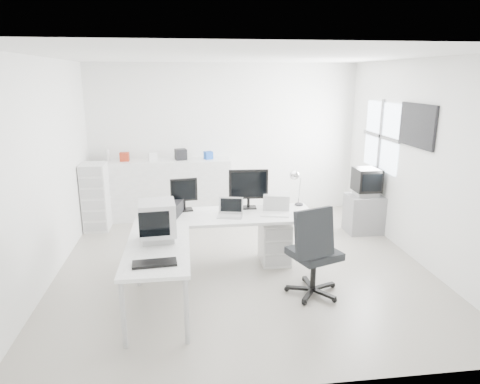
{
  "coord_description": "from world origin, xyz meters",
  "views": [
    {
      "loc": [
        -0.73,
        -5.5,
        2.56
      ],
      "look_at": [
        0.0,
        0.2,
        1.0
      ],
      "focal_mm": 32.0,
      "sensor_mm": 36.0,
      "label": 1
    }
  ],
  "objects": [
    {
      "name": "floor",
      "position": [
        0.0,
        0.0,
        0.0
      ],
      "size": [
        5.0,
        5.0,
        0.01
      ],
      "primitive_type": "cube",
      "color": "beige",
      "rests_on": "ground"
    },
    {
      "name": "ceiling",
      "position": [
        0.0,
        0.0,
        2.8
      ],
      "size": [
        5.0,
        5.0,
        0.01
      ],
      "primitive_type": "cube",
      "color": "white",
      "rests_on": "back_wall"
    },
    {
      "name": "back_wall",
      "position": [
        0.0,
        2.5,
        1.4
      ],
      "size": [
        5.0,
        0.02,
        2.8
      ],
      "primitive_type": "cube",
      "color": "white",
      "rests_on": "floor"
    },
    {
      "name": "left_wall",
      "position": [
        -2.5,
        0.0,
        1.4
      ],
      "size": [
        0.02,
        5.0,
        2.8
      ],
      "primitive_type": "cube",
      "color": "white",
      "rests_on": "floor"
    },
    {
      "name": "right_wall",
      "position": [
        2.5,
        0.0,
        1.4
      ],
      "size": [
        0.02,
        5.0,
        2.8
      ],
      "primitive_type": "cube",
      "color": "white",
      "rests_on": "floor"
    },
    {
      "name": "window",
      "position": [
        2.48,
        1.2,
        1.6
      ],
      "size": [
        0.02,
        1.2,
        1.1
      ],
      "primitive_type": null,
      "color": "white",
      "rests_on": "right_wall"
    },
    {
      "name": "wall_picture",
      "position": [
        2.47,
        0.1,
        1.9
      ],
      "size": [
        0.04,
        0.9,
        0.6
      ],
      "primitive_type": null,
      "color": "black",
      "rests_on": "right_wall"
    },
    {
      "name": "main_desk",
      "position": [
        -0.23,
        -0.01,
        0.38
      ],
      "size": [
        2.4,
        0.8,
        0.75
      ],
      "primitive_type": null,
      "color": "white",
      "rests_on": "floor"
    },
    {
      "name": "side_desk",
      "position": [
        -1.08,
        -1.11,
        0.38
      ],
      "size": [
        0.7,
        1.4,
        0.75
      ],
      "primitive_type": null,
      "color": "white",
      "rests_on": "floor"
    },
    {
      "name": "drawer_pedestal",
      "position": [
        0.47,
        0.04,
        0.3
      ],
      "size": [
        0.4,
        0.5,
        0.6
      ],
      "primitive_type": "cube",
      "color": "white",
      "rests_on": "floor"
    },
    {
      "name": "inkjet_printer",
      "position": [
        -1.08,
        0.09,
        0.84
      ],
      "size": [
        0.58,
        0.5,
        0.18
      ],
      "primitive_type": "cube",
      "rotation": [
        0.0,
        0.0,
        -0.26
      ],
      "color": "black",
      "rests_on": "main_desk"
    },
    {
      "name": "lcd_monitor_small",
      "position": [
        -0.78,
        0.24,
        0.98
      ],
      "size": [
        0.4,
        0.26,
        0.47
      ],
      "primitive_type": null,
      "rotation": [
        0.0,
        0.0,
        0.15
      ],
      "color": "black",
      "rests_on": "main_desk"
    },
    {
      "name": "lcd_monitor_large",
      "position": [
        0.12,
        0.24,
        1.04
      ],
      "size": [
        0.56,
        0.24,
        0.57
      ],
      "primitive_type": null,
      "rotation": [
        0.0,
        0.0,
        -0.04
      ],
      "color": "black",
      "rests_on": "main_desk"
    },
    {
      "name": "laptop",
      "position": [
        -0.18,
        -0.11,
        0.86
      ],
      "size": [
        0.4,
        0.41,
        0.22
      ],
      "primitive_type": null,
      "rotation": [
        0.0,
        0.0,
        -0.23
      ],
      "color": "#B7B7BA",
      "rests_on": "main_desk"
    },
    {
      "name": "white_keyboard",
      "position": [
        0.42,
        -0.16,
        0.76
      ],
      "size": [
        0.4,
        0.2,
        0.02
      ],
      "primitive_type": "cube",
      "rotation": [
        0.0,
        0.0,
        -0.23
      ],
      "color": "white",
      "rests_on": "main_desk"
    },
    {
      "name": "white_mouse",
      "position": [
        0.72,
        -0.11,
        0.78
      ],
      "size": [
        0.06,
        0.06,
        0.06
      ],
      "primitive_type": "sphere",
      "color": "white",
      "rests_on": "main_desk"
    },
    {
      "name": "laser_printer",
      "position": [
        0.52,
        0.21,
        0.85
      ],
      "size": [
        0.43,
        0.39,
        0.21
      ],
      "primitive_type": "cube",
      "rotation": [
        0.0,
        0.0,
        -0.23
      ],
      "color": "#AAAAAA",
      "rests_on": "main_desk"
    },
    {
      "name": "desk_lamp",
      "position": [
        0.87,
        0.29,
        1.02
      ],
      "size": [
        0.19,
        0.19,
        0.53
      ],
      "primitive_type": null,
      "rotation": [
        0.0,
        0.0,
        -0.06
      ],
      "color": "silver",
      "rests_on": "main_desk"
    },
    {
      "name": "crt_monitor",
      "position": [
        -1.08,
        -0.86,
        0.96
      ],
      "size": [
        0.4,
        0.4,
        0.42
      ],
      "primitive_type": null,
      "rotation": [
        0.0,
        0.0,
        0.09
      ],
      "color": "#B7B7BA",
      "rests_on": "side_desk"
    },
    {
      "name": "black_keyboard",
      "position": [
        -1.08,
        -1.51,
        0.76
      ],
      "size": [
        0.45,
        0.21,
        0.03
      ],
      "primitive_type": "cube",
      "rotation": [
        0.0,
        0.0,
        0.08
      ],
      "color": "black",
      "rests_on": "side_desk"
    },
    {
      "name": "office_chair",
      "position": [
        0.74,
        -0.94,
        0.58
      ],
      "size": [
        0.86,
        0.86,
        1.16
      ],
      "primitive_type": null,
      "rotation": [
        0.0,
        0.0,
        0.35
      ],
      "color": "#232528",
      "rests_on": "floor"
    },
    {
      "name": "tv_cabinet",
      "position": [
        2.22,
        1.04,
        0.32
      ],
      "size": [
        0.59,
        0.48,
        0.64
      ],
      "primitive_type": "cube",
      "color": "gray",
      "rests_on": "floor"
    },
    {
      "name": "crt_tv",
      "position": [
        2.22,
        1.04,
        0.86
      ],
      "size": [
        0.5,
        0.48,
        0.45
      ],
      "primitive_type": null,
      "color": "black",
      "rests_on": "tv_cabinet"
    },
    {
      "name": "sideboard",
      "position": [
        -1.02,
        2.24,
        0.54
      ],
      "size": [
        2.18,
        0.54,
        1.09
      ],
      "primitive_type": "cube",
      "color": "white",
      "rests_on": "floor"
    },
    {
      "name": "clutter_box_a",
      "position": [
        -1.82,
        2.24,
        1.17
      ],
      "size": [
        0.16,
        0.14,
        0.16
      ],
      "primitive_type": "cube",
      "rotation": [
        0.0,
        0.0,
        -0.02
      ],
      "color": "#A02C16",
      "rests_on": "sideboard"
    },
    {
      "name": "clutter_box_b",
      "position": [
        -1.32,
        2.24,
        1.16
      ],
      "size": [
        0.17,
        0.16,
        0.15
      ],
      "primitive_type": "cube",
      "rotation": [
        0.0,
        0.0,
        0.21
      ],
      "color": "white",
      "rests_on": "sideboard"
    },
    {
      "name": "clutter_box_c",
      "position": [
        -0.82,
        2.24,
        1.19
      ],
      "size": [
        0.23,
        0.22,
        0.2
      ],
      "primitive_type": "cube",
      "rotation": [
        0.0,
        0.0,
        0.24
      ],
      "color": "black",
      "rests_on": "sideboard"
    },
    {
      "name": "clutter_box_d",
      "position": [
        -0.32,
        2.24,
        1.16
      ],
      "size": [
        0.18,
        0.17,
        0.14
      ],
      "primitive_type": "cube",
      "rotation": [
        0.0,
        0.0,
        0.39
      ],
      "color": "#1746A5",
      "rests_on": "sideboard"
    },
    {
      "name": "clutter_bottle",
      "position": [
        -2.12,
        2.28,
        1.2
      ],
      "size": [
        0.07,
        0.07,
        0.22
      ],
      "primitive_type": "cylinder",
      "color": "white",
      "rests_on": "sideboard"
    },
    {
      "name": "filing_cabinet",
      "position": [
        -2.28,
        1.75,
        0.58
      ],
      "size": [
        0.4,
        0.48,
        1.15
      ],
      "primitive_type": "cube",
      "color": "white",
      "rests_on": "floor"
    }
  ]
}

